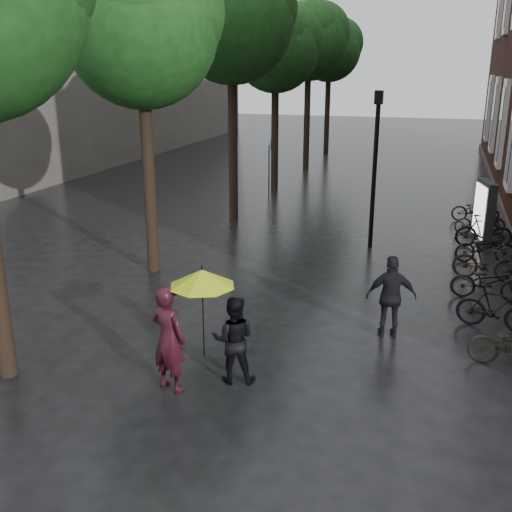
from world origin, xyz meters
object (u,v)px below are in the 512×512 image
at_px(person_burgundy, 169,338).
at_px(lamp_post, 375,155).
at_px(parked_bicycles, 487,255).
at_px(person_black, 234,339).
at_px(pedestrian_walking, 391,297).
at_px(ad_lightbox, 484,212).

distance_m(person_burgundy, lamp_post, 9.96).
xyz_separation_m(parked_bicycles, lamp_post, (-3.27, 1.31, 2.37)).
xyz_separation_m(person_black, lamp_post, (1.30, 8.93, 2.04)).
distance_m(person_burgundy, parked_bicycles, 9.91).
height_order(pedestrian_walking, lamp_post, lamp_post).
relative_size(person_burgundy, lamp_post, 0.41).
bearing_deg(person_black, parked_bicycles, -134.50).
bearing_deg(lamp_post, pedestrian_walking, -79.54).
bearing_deg(pedestrian_walking, parked_bicycles, -124.89).
distance_m(pedestrian_walking, lamp_post, 6.64).
bearing_deg(person_black, person_burgundy, 18.33).
bearing_deg(lamp_post, person_black, -98.26).
relative_size(person_burgundy, ad_lightbox, 0.96).
distance_m(pedestrian_walking, parked_bicycles, 5.38).
relative_size(ad_lightbox, lamp_post, 0.42).
height_order(person_burgundy, person_black, person_burgundy).
bearing_deg(ad_lightbox, person_black, -126.47).
height_order(pedestrian_walking, parked_bicycles, pedestrian_walking).
bearing_deg(parked_bicycles, lamp_post, 158.17).
height_order(person_black, ad_lightbox, ad_lightbox).
height_order(person_black, pedestrian_walking, pedestrian_walking).
bearing_deg(ad_lightbox, lamp_post, -168.21).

